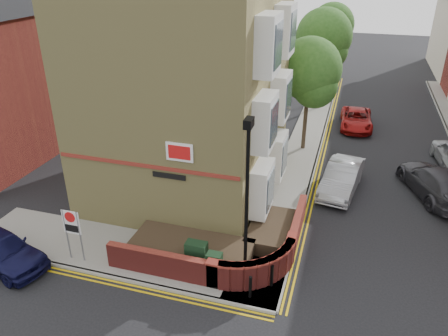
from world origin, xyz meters
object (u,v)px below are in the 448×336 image
utility_cabinet_large (197,256)px  navy_hatchback (0,249)px  lamppost (247,205)px  zone_sign (72,226)px  silver_car_near (342,178)px

utility_cabinet_large → navy_hatchback: size_ratio=0.29×
lamppost → navy_hatchback: lamppost is taller
lamppost → navy_hatchback: (-9.28, -1.70, -2.64)m
utility_cabinet_large → zone_sign: (-4.70, -0.80, 0.92)m
zone_sign → silver_car_near: size_ratio=0.49×
lamppost → utility_cabinet_large: size_ratio=5.25×
lamppost → utility_cabinet_large: lamppost is taller
lamppost → silver_car_near: bearing=70.2°
zone_sign → silver_car_near: (9.54, 8.87, -0.91)m
utility_cabinet_large → zone_sign: 4.86m
lamppost → zone_sign: (-6.60, -0.70, -1.70)m
utility_cabinet_large → zone_sign: size_ratio=0.55×
lamppost → zone_sign: size_ratio=2.86×
navy_hatchback → silver_car_near: bearing=-37.3°
navy_hatchback → utility_cabinet_large: bearing=-62.5°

